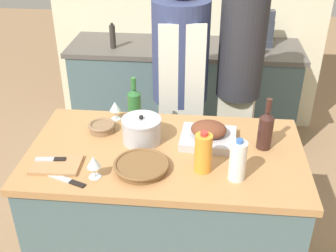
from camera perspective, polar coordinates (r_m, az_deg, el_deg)
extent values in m
cube|color=#4C666B|center=(2.52, -0.27, -12.33)|extent=(1.41, 0.78, 0.87)
cube|color=#B27F4C|center=(2.24, -0.30, -3.76)|extent=(1.46, 0.80, 0.04)
cube|color=#4C666B|center=(3.87, 2.16, 4.14)|extent=(1.95, 0.58, 0.87)
cube|color=#56514C|center=(3.69, 2.29, 10.51)|extent=(2.01, 0.60, 0.04)
cube|color=#BCBCC1|center=(2.30, 5.47, -1.70)|extent=(0.31, 0.27, 0.04)
ellipsoid|color=brown|center=(2.27, 5.54, -0.45)|extent=(0.20, 0.16, 0.09)
cylinder|color=brown|center=(2.08, -3.61, -5.54)|extent=(0.25, 0.25, 0.03)
torus|color=brown|center=(2.07, -3.62, -5.16)|extent=(0.28, 0.28, 0.02)
cube|color=#AD7F51|center=(2.18, -14.91, -5.10)|extent=(0.25, 0.18, 0.02)
cylinder|color=#B7B7BC|center=(2.28, -3.59, -0.70)|extent=(0.21, 0.21, 0.13)
cylinder|color=#B7B7BC|center=(2.24, -3.64, 0.81)|extent=(0.21, 0.21, 0.01)
sphere|color=black|center=(2.24, -3.66, 1.21)|extent=(0.02, 0.02, 0.02)
cylinder|color=#846647|center=(2.42, -8.93, -0.26)|extent=(0.14, 0.14, 0.04)
torus|color=#846647|center=(2.41, -8.96, 0.15)|extent=(0.15, 0.15, 0.02)
cylinder|color=orange|center=(2.04, 4.79, -3.68)|extent=(0.08, 0.08, 0.20)
cylinder|color=red|center=(1.98, 4.92, -1.06)|extent=(0.04, 0.04, 0.02)
cylinder|color=white|center=(2.00, 9.42, -4.69)|extent=(0.08, 0.08, 0.20)
cylinder|color=#3360B2|center=(1.94, 9.69, -2.04)|extent=(0.03, 0.03, 0.02)
cylinder|color=#28662D|center=(2.49, -4.55, 2.62)|extent=(0.08, 0.08, 0.17)
cone|color=#28662D|center=(2.44, -4.64, 4.68)|extent=(0.08, 0.08, 0.03)
cylinder|color=#28662D|center=(2.42, -4.69, 5.76)|extent=(0.03, 0.03, 0.07)
cylinder|color=#381E19|center=(2.26, 13.01, -0.93)|extent=(0.08, 0.08, 0.18)
cone|color=#381E19|center=(2.21, 13.33, 1.44)|extent=(0.08, 0.08, 0.03)
cylinder|color=#381E19|center=(2.19, 13.49, 2.69)|extent=(0.03, 0.03, 0.08)
cylinder|color=silver|center=(2.54, -7.06, 0.99)|extent=(0.06, 0.06, 0.00)
cylinder|color=silver|center=(2.52, -7.11, 1.57)|extent=(0.01, 0.01, 0.05)
cone|color=silver|center=(2.50, -7.19, 2.70)|extent=(0.07, 0.07, 0.06)
cylinder|color=silver|center=(2.07, -9.85, -6.78)|extent=(0.06, 0.06, 0.00)
cylinder|color=silver|center=(2.05, -9.93, -6.11)|extent=(0.01, 0.01, 0.06)
cone|color=silver|center=(2.02, -10.07, -4.80)|extent=(0.07, 0.07, 0.06)
cube|color=#B7B7BC|center=(2.10, -14.53, -6.75)|extent=(0.14, 0.08, 0.01)
cube|color=black|center=(2.04, -12.17, -7.68)|extent=(0.09, 0.06, 0.01)
cube|color=#B7B7BC|center=(2.21, -16.35, -4.34)|extent=(0.10, 0.04, 0.01)
cube|color=black|center=(2.19, -14.45, -4.37)|extent=(0.06, 0.03, 0.01)
cube|color=#333842|center=(3.77, 12.51, 11.01)|extent=(0.18, 0.14, 0.05)
cylinder|color=#B7B7BC|center=(3.74, 12.29, 12.13)|extent=(0.13, 0.13, 0.10)
cube|color=#333842|center=(3.74, 13.67, 12.51)|extent=(0.05, 0.08, 0.16)
cube|color=#333842|center=(3.70, 12.92, 14.43)|extent=(0.17, 0.08, 0.09)
cylinder|color=#332D28|center=(3.57, 11.29, 11.28)|extent=(0.05, 0.05, 0.19)
cylinder|color=black|center=(3.54, 11.47, 12.91)|extent=(0.02, 0.02, 0.02)
cylinder|color=#332D28|center=(3.53, 12.35, 10.28)|extent=(0.05, 0.05, 0.12)
cylinder|color=black|center=(3.51, 12.47, 11.32)|extent=(0.02, 0.02, 0.02)
cylinder|color=#332D28|center=(3.63, -7.51, 11.90)|extent=(0.05, 0.05, 0.20)
cylinder|color=black|center=(3.60, -7.63, 13.52)|extent=(0.02, 0.02, 0.02)
cube|color=beige|center=(3.18, 1.51, -2.73)|extent=(0.33, 0.24, 0.82)
cylinder|color=navy|center=(2.84, 1.72, 10.08)|extent=(0.38, 0.38, 0.68)
cube|color=silver|center=(2.75, 1.84, 4.97)|extent=(0.30, 0.05, 0.87)
cube|color=beige|center=(3.17, 8.77, -2.68)|extent=(0.27, 0.21, 0.86)
cylinder|color=#28282D|center=(2.83, 10.03, 10.92)|extent=(0.30, 0.30, 0.72)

